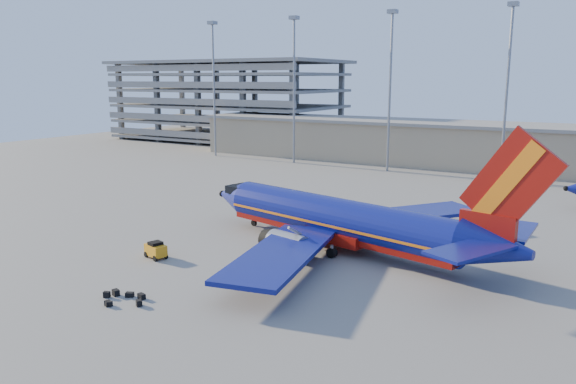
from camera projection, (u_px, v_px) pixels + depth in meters
name	position (u px, v px, depth m)	size (l,w,h in m)	color
ground	(281.00, 231.00, 62.76)	(220.00, 220.00, 0.00)	slate
terminal_building	(486.00, 146.00, 105.82)	(122.00, 16.00, 8.50)	gray
parking_garage	(228.00, 97.00, 153.83)	(62.00, 32.00, 21.40)	slate
light_mast_row	(446.00, 74.00, 95.56)	(101.60, 1.60, 28.65)	gray
aircraft_main	(345.00, 222.00, 55.56)	(38.72, 36.83, 13.29)	navy
baggage_tug	(156.00, 250.00, 53.26)	(2.52, 1.92, 1.60)	orange
luggage_pile	(122.00, 298.00, 43.16)	(3.99, 2.84, 0.50)	black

